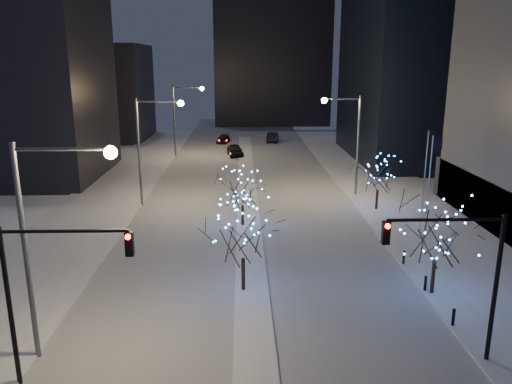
{
  "coord_description": "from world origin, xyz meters",
  "views": [
    {
      "loc": [
        -0.54,
        -18.64,
        13.23
      ],
      "look_at": [
        0.37,
        12.65,
        5.0
      ],
      "focal_mm": 35.0,
      "sensor_mm": 36.0,
      "label": 1
    }
  ],
  "objects_px": {
    "traffic_signal_west": "(45,280)",
    "car_mid": "(273,137)",
    "holiday_tree_plaza_near": "(437,233)",
    "holiday_tree_plaza_far": "(378,174)",
    "street_lamp_w_near": "(47,223)",
    "street_lamp_w_far": "(181,111)",
    "traffic_signal_east": "(463,265)",
    "street_lamp_east": "(349,132)",
    "street_lamp_w_mid": "(150,137)",
    "holiday_tree_median_far": "(242,189)",
    "holiday_tree_median_near": "(243,233)",
    "car_near": "(235,150)",
    "car_far": "(223,139)"
  },
  "relations": [
    {
      "from": "traffic_signal_west",
      "to": "car_mid",
      "type": "height_order",
      "value": "traffic_signal_west"
    },
    {
      "from": "holiday_tree_plaza_near",
      "to": "holiday_tree_plaza_far",
      "type": "bearing_deg",
      "value": 85.8
    },
    {
      "from": "car_mid",
      "to": "street_lamp_w_near",
      "type": "bearing_deg",
      "value": 87.18
    },
    {
      "from": "holiday_tree_plaza_near",
      "to": "street_lamp_w_far",
      "type": "bearing_deg",
      "value": 113.7
    },
    {
      "from": "street_lamp_w_near",
      "to": "traffic_signal_east",
      "type": "relative_size",
      "value": 1.43
    },
    {
      "from": "street_lamp_w_near",
      "to": "street_lamp_east",
      "type": "xyz_separation_m",
      "value": [
        19.02,
        28.0,
        -0.05
      ]
    },
    {
      "from": "street_lamp_w_mid",
      "to": "traffic_signal_west",
      "type": "distance_m",
      "value": 27.06
    },
    {
      "from": "holiday_tree_median_far",
      "to": "street_lamp_w_near",
      "type": "bearing_deg",
      "value": -114.48
    },
    {
      "from": "holiday_tree_median_near",
      "to": "holiday_tree_plaza_far",
      "type": "distance_m",
      "value": 20.41
    },
    {
      "from": "street_lamp_w_mid",
      "to": "car_near",
      "type": "height_order",
      "value": "street_lamp_w_mid"
    },
    {
      "from": "car_near",
      "to": "street_lamp_east",
      "type": "bearing_deg",
      "value": -72.05
    },
    {
      "from": "street_lamp_east",
      "to": "holiday_tree_plaza_far",
      "type": "xyz_separation_m",
      "value": [
        1.67,
        -5.23,
        -3.03
      ]
    },
    {
      "from": "holiday_tree_median_far",
      "to": "holiday_tree_plaza_far",
      "type": "bearing_deg",
      "value": 19.05
    },
    {
      "from": "car_mid",
      "to": "car_far",
      "type": "bearing_deg",
      "value": 15.02
    },
    {
      "from": "traffic_signal_west",
      "to": "holiday_tree_median_near",
      "type": "xyz_separation_m",
      "value": [
        7.94,
        8.45,
        -1.11
      ]
    },
    {
      "from": "holiday_tree_median_far",
      "to": "traffic_signal_east",
      "type": "bearing_deg",
      "value": -64.21
    },
    {
      "from": "traffic_signal_west",
      "to": "holiday_tree_plaza_far",
      "type": "xyz_separation_m",
      "value": [
        20.19,
        24.77,
        -1.34
      ]
    },
    {
      "from": "traffic_signal_east",
      "to": "holiday_tree_median_far",
      "type": "bearing_deg",
      "value": 115.79
    },
    {
      "from": "car_near",
      "to": "holiday_tree_median_near",
      "type": "height_order",
      "value": "holiday_tree_median_near"
    },
    {
      "from": "holiday_tree_median_near",
      "to": "car_mid",
      "type": "bearing_deg",
      "value": 84.71
    },
    {
      "from": "car_near",
      "to": "holiday_tree_plaza_near",
      "type": "height_order",
      "value": "holiday_tree_plaza_near"
    },
    {
      "from": "traffic_signal_west",
      "to": "traffic_signal_east",
      "type": "bearing_deg",
      "value": 3.29
    },
    {
      "from": "street_lamp_w_near",
      "to": "holiday_tree_median_far",
      "type": "xyz_separation_m",
      "value": [
        8.44,
        18.54,
        -3.28
      ]
    },
    {
      "from": "street_lamp_w_mid",
      "to": "holiday_tree_median_near",
      "type": "height_order",
      "value": "street_lamp_w_mid"
    },
    {
      "from": "car_mid",
      "to": "holiday_tree_plaza_near",
      "type": "xyz_separation_m",
      "value": [
        5.75,
        -57.38,
        3.02
      ]
    },
    {
      "from": "street_lamp_east",
      "to": "holiday_tree_plaza_near",
      "type": "height_order",
      "value": "street_lamp_east"
    },
    {
      "from": "traffic_signal_west",
      "to": "car_mid",
      "type": "bearing_deg",
      "value": 78.55
    },
    {
      "from": "street_lamp_w_far",
      "to": "holiday_tree_plaza_near",
      "type": "relative_size",
      "value": 1.73
    },
    {
      "from": "car_near",
      "to": "holiday_tree_plaza_near",
      "type": "xyz_separation_m",
      "value": [
        12.0,
        -44.54,
        3.0
      ]
    },
    {
      "from": "car_mid",
      "to": "traffic_signal_east",
      "type": "bearing_deg",
      "value": 103.16
    },
    {
      "from": "street_lamp_w_far",
      "to": "traffic_signal_west",
      "type": "distance_m",
      "value": 52.04
    },
    {
      "from": "traffic_signal_east",
      "to": "holiday_tree_plaza_far",
      "type": "bearing_deg",
      "value": 83.25
    },
    {
      "from": "holiday_tree_median_near",
      "to": "street_lamp_w_near",
      "type": "bearing_deg",
      "value": -142.63
    },
    {
      "from": "traffic_signal_west",
      "to": "car_mid",
      "type": "xyz_separation_m",
      "value": [
        13.19,
        65.1,
        -3.95
      ]
    },
    {
      "from": "street_lamp_w_near",
      "to": "holiday_tree_plaza_far",
      "type": "bearing_deg",
      "value": 47.73
    },
    {
      "from": "street_lamp_w_mid",
      "to": "traffic_signal_east",
      "type": "height_order",
      "value": "street_lamp_w_mid"
    },
    {
      "from": "street_lamp_w_far",
      "to": "traffic_signal_west",
      "type": "height_order",
      "value": "street_lamp_w_far"
    },
    {
      "from": "car_far",
      "to": "holiday_tree_plaza_near",
      "type": "distance_m",
      "value": 58.38
    },
    {
      "from": "car_near",
      "to": "street_lamp_w_near",
      "type": "bearing_deg",
      "value": -107.96
    },
    {
      "from": "traffic_signal_east",
      "to": "car_near",
      "type": "bearing_deg",
      "value": 101.51
    },
    {
      "from": "street_lamp_w_far",
      "to": "street_lamp_east",
      "type": "bearing_deg",
      "value": -49.15
    },
    {
      "from": "holiday_tree_plaza_near",
      "to": "holiday_tree_median_far",
      "type": "bearing_deg",
      "value": 130.64
    },
    {
      "from": "street_lamp_w_near",
      "to": "holiday_tree_median_near",
      "type": "bearing_deg",
      "value": 37.37
    },
    {
      "from": "street_lamp_w_near",
      "to": "car_mid",
      "type": "relative_size",
      "value": 2.04
    },
    {
      "from": "car_far",
      "to": "traffic_signal_west",
      "type": "bearing_deg",
      "value": -85.15
    },
    {
      "from": "street_lamp_east",
      "to": "holiday_tree_median_far",
      "type": "bearing_deg",
      "value": -138.19
    },
    {
      "from": "street_lamp_w_mid",
      "to": "car_near",
      "type": "relative_size",
      "value": 2.06
    },
    {
      "from": "holiday_tree_median_near",
      "to": "holiday_tree_plaza_far",
      "type": "xyz_separation_m",
      "value": [
        12.25,
        16.32,
        -0.23
      ]
    },
    {
      "from": "holiday_tree_plaza_far",
      "to": "holiday_tree_median_near",
      "type": "bearing_deg",
      "value": -126.9
    },
    {
      "from": "car_mid",
      "to": "holiday_tree_median_far",
      "type": "xyz_separation_m",
      "value": [
        -5.25,
        -44.56,
        2.41
      ]
    }
  ]
}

